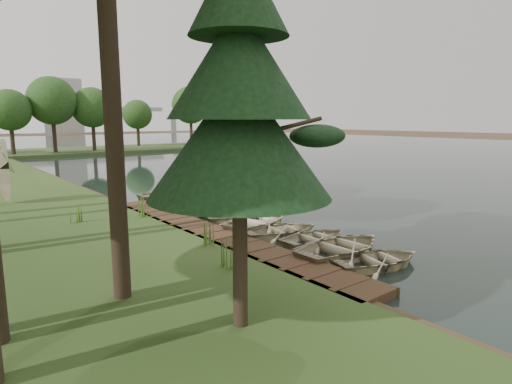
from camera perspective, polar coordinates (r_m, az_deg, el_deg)
ground at (r=18.20m, az=-1.67°, el=-5.42°), size 300.00×300.00×0.00m
water at (r=53.15m, az=11.39°, el=4.39°), size 130.00×200.00×0.05m
boardwalk at (r=17.28m, az=-5.94°, el=-5.77°), size 1.60×16.00×0.30m
peninsula at (r=66.84m, az=-22.46°, el=5.07°), size 50.00×14.00×0.45m
far_trees at (r=65.86m, az=-25.63°, el=10.21°), size 45.60×5.60×8.80m
bridge at (r=136.02m, az=-29.31°, el=9.44°), size 95.90×4.00×8.60m
building_a at (r=159.36m, az=-24.22°, el=10.37°), size 10.00×8.00×18.00m
rowboat_0 at (r=14.39m, az=16.00°, el=-8.35°), size 3.63×3.00×0.65m
rowboat_1 at (r=15.23m, az=11.47°, el=-6.89°), size 3.91×2.86×0.79m
rowboat_2 at (r=16.52m, az=8.00°, el=-5.77°), size 3.08×2.22×0.63m
rowboat_3 at (r=17.39m, az=3.47°, el=-4.84°), size 3.66×2.98×0.67m
rowboat_4 at (r=18.77m, az=0.47°, el=-3.53°), size 4.53×3.80×0.80m
rowboat_5 at (r=19.84m, az=-1.90°, el=-2.97°), size 3.95×3.36×0.69m
rowboat_6 at (r=20.97m, az=-3.45°, el=-2.29°), size 3.89×3.26×0.69m
rowboat_7 at (r=22.31m, az=-6.50°, el=-1.52°), size 3.75×2.75×0.76m
rowboat_8 at (r=23.12m, az=-8.70°, el=-1.31°), size 3.63×2.97×0.66m
rowboat_9 at (r=24.36m, az=-10.15°, el=-0.76°), size 3.75×3.06×0.68m
rowboat_10 at (r=25.87m, az=-11.56°, el=-0.12°), size 3.71×2.72×0.75m
stored_rowboat at (r=26.30m, az=-30.15°, el=-0.58°), size 3.46×2.50×0.71m
pine_tree at (r=8.76m, az=-2.27°, el=12.53°), size 3.80×3.80×7.93m
reeds_0 at (r=12.96m, az=-3.81°, el=-7.77°), size 0.60×0.60×1.11m
reeds_1 at (r=15.29m, az=-6.25°, el=-5.39°), size 0.60×0.60×0.96m
reeds_2 at (r=20.29m, az=-23.05°, el=-2.41°), size 0.60×0.60×0.92m
reeds_3 at (r=20.41m, az=-14.96°, el=-1.60°), size 0.60×0.60×1.13m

